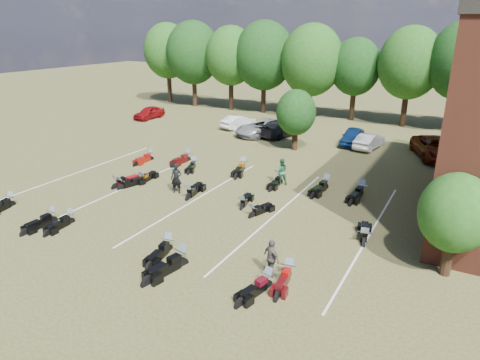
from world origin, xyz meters
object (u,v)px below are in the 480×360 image
Objects in this scene: car_4 at (352,136)px; person_black at (176,178)px; motorcycle_14 at (188,161)px; car_0 at (149,113)px; person_green at (281,171)px; motorcycle_7 at (116,188)px; person_grey at (272,258)px; motorcycle_0 at (11,206)px; motorcycle_3 at (168,251)px.

person_black is at bearing -116.05° from car_4.
car_0 is at bearing 142.60° from motorcycle_14.
person_green is (4.93, 4.48, -0.06)m from person_black.
motorcycle_14 is (-9.58, -10.74, -0.71)m from car_4.
person_green is at bearing -133.14° from motorcycle_7.
person_grey is at bearing 78.73° from person_green.
motorcycle_0 is at bearing -125.43° from car_4.
motorcycle_7 is at bearing 44.91° from motorcycle_0.
car_4 reaches higher than motorcycle_7.
person_green is 1.07× the size of person_grey.
motorcycle_3 is (-0.93, -10.48, -0.87)m from person_green.
person_green is at bearing -39.22° from person_grey.
person_green is at bearing 76.25° from motorcycle_3.
person_grey is at bearing -3.70° from motorcycle_3.
person_black is at bearing 9.25° from person_green.
car_0 is at bearing -41.36° from motorcycle_7.
person_green reaches higher than car_4.
person_green is at bearing 24.29° from person_black.
person_grey is at bearing -40.30° from car_0.
car_4 is 2.39× the size of person_green.
person_black is 7.27m from motorcycle_3.
motorcycle_14 is (-8.20, 1.20, -0.87)m from person_green.
motorcycle_0 is at bearing 8.94° from person_green.
car_0 is at bearing -62.70° from person_green.
car_4 is at bearing -106.04° from motorcycle_7.
car_0 is 1.78× the size of motorcycle_3.
motorcycle_3 is (-4.93, -0.43, -0.81)m from person_grey.
motorcycle_14 is at bearing -80.75° from motorcycle_7.
motorcycle_0 is 5.92m from motorcycle_7.
motorcycle_3 is at bearing -47.12° from car_0.
person_grey is 0.69× the size of motorcycle_7.
motorcycle_3 is (20.11, -22.48, -0.67)m from car_0.
car_0 is 1.69× the size of motorcycle_14.
car_0 is 30.16m from motorcycle_3.
car_0 is at bearing -12.31° from person_grey.
person_grey is 0.77× the size of motorcycle_0.
motorcycle_0 is at bearing 31.39° from person_grey.
car_0 is at bearing 123.12° from motorcycle_3.
person_green is 0.75× the size of motorcycle_14.
motorcycle_0 is 12.46m from motorcycle_14.
car_4 is at bearing 0.92° from car_0.
person_black is at bearing -57.38° from motorcycle_14.
car_0 is 33.36m from person_grey.
motorcycle_14 is (12.83, -10.80, -0.67)m from car_0.
car_0 is at bearing 99.00° from motorcycle_0.
car_0 is 2.26× the size of person_green.
car_4 is 1.88× the size of motorcycle_3.
car_0 is 22.42m from car_4.
person_grey is (2.62, -21.99, 0.11)m from car_4.
motorcycle_7 is at bearing -124.92° from car_4.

